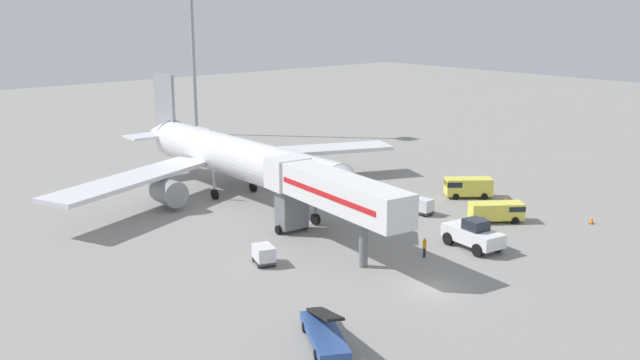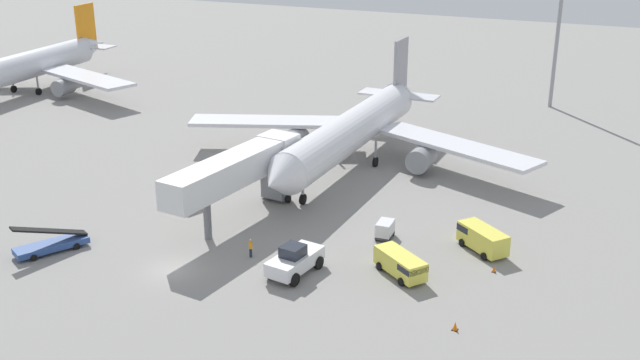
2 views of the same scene
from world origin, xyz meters
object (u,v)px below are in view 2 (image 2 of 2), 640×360
belt_loader_truck (51,244)px  airplane_background (21,68)px  baggage_cart_mid_left (190,199)px  ground_crew_worker_foreground (251,248)px  airplane_at_gate (355,130)px  service_van_near_center (482,238)px  jet_bridge (241,170)px  safety_cone_alpha (494,269)px  safety_cone_bravo (455,326)px  service_van_outer_left (401,264)px  pushback_tug (295,260)px  baggage_cart_mid_right (385,229)px

belt_loader_truck → airplane_background: 60.85m
baggage_cart_mid_left → ground_crew_worker_foreground: size_ratio=1.46×
airplane_at_gate → ground_crew_worker_foreground: 26.18m
service_van_near_center → airplane_at_gate: bearing=138.6°
belt_loader_truck → ground_crew_worker_foreground: bearing=21.0°
jet_bridge → ground_crew_worker_foreground: jet_bridge is taller
ground_crew_worker_foreground → service_van_near_center: bearing=28.3°
airplane_at_gate → ground_crew_worker_foreground: size_ratio=26.00×
belt_loader_truck → ground_crew_worker_foreground: (16.28, 6.26, 0.12)m
safety_cone_alpha → airplane_background: bearing=159.8°
safety_cone_bravo → airplane_at_gate: bearing=123.5°
service_van_outer_left → baggage_cart_mid_left: 24.37m
pushback_tug → ground_crew_worker_foreground: 4.97m
service_van_outer_left → safety_cone_bravo: size_ratio=7.92×
baggage_cart_mid_left → airplane_background: size_ratio=0.06×
jet_bridge → safety_cone_alpha: size_ratio=34.12×
baggage_cart_mid_left → safety_cone_alpha: bearing=-2.6°
jet_bridge → baggage_cart_mid_right: bearing=6.4°
pushback_tug → baggage_cart_mid_left: (-15.79, 8.46, -0.37)m
ground_crew_worker_foreground → safety_cone_bravo: bearing=-12.5°
ground_crew_worker_foreground → airplane_at_gate: bearing=92.1°
service_van_near_center → service_van_outer_left: bearing=-122.8°
baggage_cart_mid_left → safety_cone_bravo: size_ratio=3.69×
baggage_cart_mid_left → safety_cone_alpha: (30.57, -1.39, -0.59)m
ground_crew_worker_foreground → service_van_outer_left: bearing=9.1°
service_van_near_center → safety_cone_alpha: bearing=-62.0°
safety_cone_alpha → airplane_background: (-80.20, 29.44, 3.95)m
airplane_at_gate → ground_crew_worker_foreground: (0.97, -25.95, -3.32)m
baggage_cart_mid_right → ground_crew_worker_foreground: bearing=-137.5°
pushback_tug → safety_cone_alpha: (14.78, 7.07, -0.96)m
pushback_tug → service_van_near_center: size_ratio=1.13×
jet_bridge → belt_loader_truck: (-11.57, -13.09, -4.28)m
safety_cone_alpha → safety_cone_bravo: 10.07m
belt_loader_truck → safety_cone_alpha: 37.87m
belt_loader_truck → service_van_outer_left: size_ratio=1.22×
belt_loader_truck → baggage_cart_mid_left: 14.51m
pushback_tug → belt_loader_truck: size_ratio=0.90×
service_van_near_center → safety_cone_bravo: bearing=-84.3°
airplane_at_gate → service_van_near_center: bearing=-41.4°
ground_crew_worker_foreground → safety_cone_bravo: ground_crew_worker_foreground is taller
pushback_tug → belt_loader_truck: belt_loader_truck is taller
airplane_at_gate → belt_loader_truck: bearing=-115.4°
airplane_at_gate → ground_crew_worker_foreground: airplane_at_gate is taller
jet_bridge → airplane_background: (-55.89, 28.45, -0.83)m
baggage_cart_mid_left → ground_crew_worker_foreground: bearing=-33.4°
pushback_tug → ground_crew_worker_foreground: pushback_tug is taller
safety_cone_alpha → belt_loader_truck: bearing=-161.3°
pushback_tug → baggage_cart_mid_right: size_ratio=2.65×
jet_bridge → belt_loader_truck: jet_bridge is taller
airplane_at_gate → airplane_background: 60.36m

